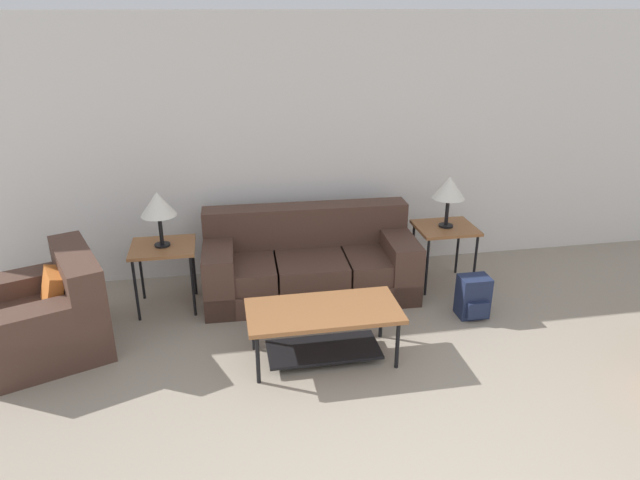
{
  "coord_description": "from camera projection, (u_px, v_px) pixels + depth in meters",
  "views": [
    {
      "loc": [
        -0.94,
        -1.61,
        2.63
      ],
      "look_at": [
        -0.14,
        2.76,
        0.8
      ],
      "focal_mm": 32.0,
      "sensor_mm": 36.0,
      "label": 1
    }
  ],
  "objects": [
    {
      "name": "wall_back",
      "position": [
        312.0,
        148.0,
        5.76
      ],
      "size": [
        8.77,
        0.06,
        2.6
      ],
      "color": "white",
      "rests_on": "ground_plane"
    },
    {
      "name": "couch",
      "position": [
        309.0,
        264.0,
        5.54
      ],
      "size": [
        2.04,
        0.91,
        0.82
      ],
      "color": "#4C3328",
      "rests_on": "ground_plane"
    },
    {
      "name": "armchair",
      "position": [
        48.0,
        317.0,
        4.63
      ],
      "size": [
        1.19,
        1.23,
        0.8
      ],
      "color": "#4C3328",
      "rests_on": "ground_plane"
    },
    {
      "name": "coffee_table",
      "position": [
        324.0,
        322.0,
        4.47
      ],
      "size": [
        1.2,
        0.58,
        0.45
      ],
      "color": "#935B33",
      "rests_on": "ground_plane"
    },
    {
      "name": "side_table_left",
      "position": [
        163.0,
        252.0,
        5.17
      ],
      "size": [
        0.57,
        0.5,
        0.62
      ],
      "color": "#935B33",
      "rests_on": "ground_plane"
    },
    {
      "name": "side_table_right",
      "position": [
        445.0,
        232.0,
        5.62
      ],
      "size": [
        0.57,
        0.5,
        0.62
      ],
      "color": "#935B33",
      "rests_on": "ground_plane"
    },
    {
      "name": "table_lamp_left",
      "position": [
        158.0,
        205.0,
        4.99
      ],
      "size": [
        0.31,
        0.31,
        0.51
      ],
      "color": "black",
      "rests_on": "side_table_left"
    },
    {
      "name": "table_lamp_right",
      "position": [
        449.0,
        188.0,
        5.44
      ],
      "size": [
        0.31,
        0.31,
        0.51
      ],
      "color": "black",
      "rests_on": "side_table_right"
    },
    {
      "name": "backpack",
      "position": [
        473.0,
        297.0,
        5.15
      ],
      "size": [
        0.27,
        0.28,
        0.39
      ],
      "color": "#1E2847",
      "rests_on": "ground_plane"
    }
  ]
}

